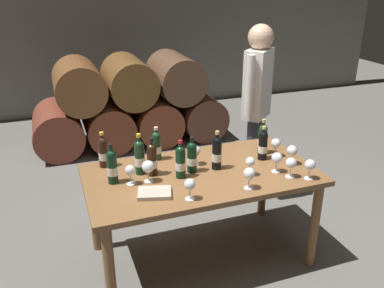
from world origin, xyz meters
TOP-DOWN VIEW (x-y plane):
  - ground_plane at (0.00, 0.00)m, footprint 14.00×14.00m
  - cellar_back_wall at (0.00, 4.20)m, footprint 10.00×0.24m
  - barrel_stack at (-0.00, 2.60)m, footprint 2.49×0.90m
  - dining_table at (0.00, 0.00)m, footprint 1.70×0.90m
  - wine_bottle_0 at (-0.64, 0.06)m, footprint 0.07×0.07m
  - wine_bottle_1 at (-0.43, 0.14)m, footprint 0.07×0.07m
  - wine_bottle_2 at (0.54, 0.06)m, footprint 0.07×0.07m
  - wine_bottle_3 at (-0.35, 0.09)m, footprint 0.07×0.07m
  - wine_bottle_4 at (-0.06, 0.04)m, footprint 0.07×0.07m
  - wine_bottle_5 at (-0.17, -0.02)m, footprint 0.07×0.07m
  - wine_bottle_6 at (0.13, 0.02)m, footprint 0.07×0.07m
  - wine_bottle_7 at (-0.25, 0.34)m, footprint 0.07×0.07m
  - wine_bottle_8 at (0.59, 0.16)m, footprint 0.07×0.07m
  - wine_bottle_9 at (-0.66, 0.35)m, footprint 0.07×0.07m
  - wine_glass_0 at (0.01, 0.14)m, footprint 0.08×0.08m
  - wine_glass_1 at (0.66, 0.07)m, footprint 0.08×0.08m
  - wine_glass_2 at (-0.53, 0.00)m, footprint 0.07×0.07m
  - wine_glass_3 at (0.32, -0.16)m, footprint 0.07×0.07m
  - wine_glass_4 at (-0.21, -0.33)m, footprint 0.07×0.07m
  - wine_glass_5 at (0.70, -0.10)m, footprint 0.08×0.08m
  - wine_glass_6 at (0.58, -0.29)m, footprint 0.08×0.08m
  - wine_glass_7 at (0.22, -0.34)m, footprint 0.08×0.08m
  - wine_glass_8 at (0.69, -0.36)m, footprint 0.08×0.08m
  - wine_glass_9 at (0.53, -0.18)m, footprint 0.08×0.08m
  - wine_glass_10 at (-0.40, -0.01)m, footprint 0.09×0.09m
  - tasting_notebook at (-0.41, -0.20)m, footprint 0.26×0.21m
  - sommelier_presenting at (0.85, 0.75)m, footprint 0.39×0.35m

SIDE VIEW (x-z plane):
  - ground_plane at x=0.00m, z-range 0.00..0.00m
  - barrel_stack at x=0.00m, z-range -0.04..1.11m
  - dining_table at x=0.00m, z-range 0.29..1.05m
  - tasting_notebook at x=-0.41m, z-range 0.76..0.79m
  - wine_glass_3 at x=0.32m, z-range 0.79..0.93m
  - wine_glass_2 at x=-0.53m, z-range 0.79..0.94m
  - wine_glass_4 at x=-0.21m, z-range 0.79..0.94m
  - wine_glass_8 at x=0.69m, z-range 0.79..0.94m
  - wine_glass_6 at x=0.58m, z-range 0.79..0.94m
  - wine_glass_1 at x=0.66m, z-range 0.79..0.94m
  - wine_glass_0 at x=0.01m, z-range 0.79..0.95m
  - wine_glass_9 at x=0.53m, z-range 0.79..0.95m
  - wine_glass_7 at x=0.22m, z-range 0.79..0.95m
  - wine_glass_5 at x=0.70m, z-range 0.79..0.95m
  - wine_glass_10 at x=-0.40m, z-range 0.79..0.95m
  - wine_bottle_7 at x=-0.25m, z-range 0.74..1.02m
  - wine_bottle_2 at x=0.54m, z-range 0.74..1.02m
  - wine_bottle_4 at x=-0.06m, z-range 0.74..1.02m
  - wine_bottle_9 at x=-0.66m, z-range 0.74..1.02m
  - wine_bottle_5 at x=-0.17m, z-range 0.74..1.03m
  - wine_bottle_3 at x=-0.35m, z-range 0.74..1.03m
  - wine_bottle_8 at x=0.59m, z-range 0.74..1.03m
  - wine_bottle_0 at x=-0.64m, z-range 0.74..1.04m
  - wine_bottle_6 at x=0.13m, z-range 0.74..1.04m
  - wine_bottle_1 at x=-0.43m, z-range 0.74..1.05m
  - sommelier_presenting at x=0.85m, z-range 0.19..1.90m
  - cellar_back_wall at x=0.00m, z-range 0.00..2.80m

